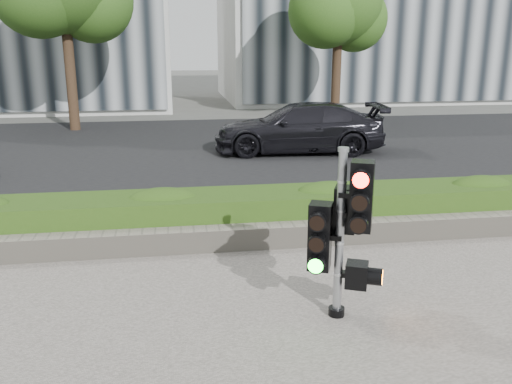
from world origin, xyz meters
TOP-DOWN VIEW (x-y plane):
  - ground at (0.00, 0.00)m, footprint 120.00×120.00m
  - road at (0.00, 10.00)m, footprint 60.00×13.00m
  - curb at (0.00, 3.15)m, footprint 60.00×0.25m
  - stone_wall at (0.00, 1.90)m, footprint 12.00×0.32m
  - hedge at (0.00, 2.55)m, footprint 12.00×1.00m
  - tree_right at (5.48, 15.55)m, footprint 4.10×3.58m
  - traffic_signal at (0.80, -0.35)m, footprint 0.72×0.61m
  - car_dark at (2.54, 9.21)m, footprint 4.97×2.42m

SIDE VIEW (x-z plane):
  - ground at x=0.00m, z-range 0.00..0.00m
  - road at x=0.00m, z-range 0.00..0.02m
  - curb at x=0.00m, z-range 0.00..0.12m
  - stone_wall at x=0.00m, z-range 0.03..0.37m
  - hedge at x=0.00m, z-range 0.03..0.71m
  - car_dark at x=2.54m, z-range 0.02..1.41m
  - traffic_signal at x=0.80m, z-range 0.13..2.07m
  - tree_right at x=5.48m, z-range 1.22..7.75m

